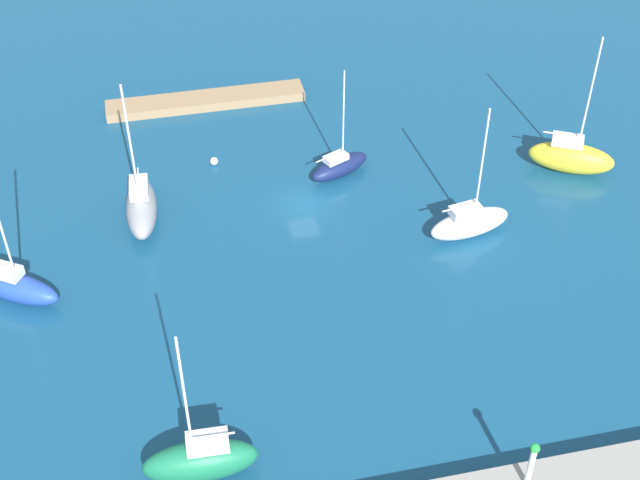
% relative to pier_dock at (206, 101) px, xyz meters
% --- Properties ---
extents(water, '(160.00, 160.00, 0.00)m').
position_rel_pier_dock_xyz_m(water, '(-6.15, 17.75, -0.45)').
color(water, navy).
rests_on(water, ground).
extents(pier_dock, '(19.29, 2.89, 0.90)m').
position_rel_pier_dock_xyz_m(pier_dock, '(0.00, 0.00, 0.00)').
color(pier_dock, '#997A56').
rests_on(pier_dock, ground).
extents(harbor_beacon, '(0.56, 0.56, 3.73)m').
position_rel_pier_dock_xyz_m(harbor_beacon, '(-13.34, 48.41, 3.09)').
color(harbor_beacon, silver).
rests_on(harbor_beacon, breakwater).
extents(sailboat_white_center_basin, '(7.22, 3.32, 11.86)m').
position_rel_pier_dock_xyz_m(sailboat_white_center_basin, '(-18.42, 24.37, 0.84)').
color(sailboat_white_center_basin, white).
rests_on(sailboat_white_center_basin, water).
extents(sailboat_yellow_lone_north, '(7.67, 5.62, 13.11)m').
position_rel_pier_dock_xyz_m(sailboat_yellow_lone_north, '(-30.07, 17.94, 1.08)').
color(sailboat_yellow_lone_north, yellow).
rests_on(sailboat_yellow_lone_north, water).
extents(sailboat_gray_mid_basin, '(2.93, 7.84, 13.02)m').
position_rel_pier_dock_xyz_m(sailboat_gray_mid_basin, '(7.22, 16.75, 0.94)').
color(sailboat_gray_mid_basin, gray).
rests_on(sailboat_gray_mid_basin, water).
extents(sailboat_green_along_channel, '(7.15, 2.73, 12.27)m').
position_rel_pier_dock_xyz_m(sailboat_green_along_channel, '(5.28, 42.66, 1.03)').
color(sailboat_green_along_channel, '#19724C').
rests_on(sailboat_green_along_channel, water).
extents(sailboat_navy_east_end, '(6.09, 4.14, 10.28)m').
position_rel_pier_dock_xyz_m(sailboat_navy_east_end, '(-10.11, 14.17, 0.54)').
color(sailboat_navy_east_end, '#141E4C').
rests_on(sailboat_navy_east_end, water).
extents(sailboat_blue_outer_mooring, '(7.37, 5.77, 12.55)m').
position_rel_pier_dock_xyz_m(sailboat_blue_outer_mooring, '(17.03, 24.10, 0.78)').
color(sailboat_blue_outer_mooring, '#2347B2').
rests_on(sailboat_blue_outer_mooring, water).
extents(mooring_buoy_white, '(0.73, 0.73, 0.73)m').
position_rel_pier_dock_xyz_m(mooring_buoy_white, '(0.49, 10.23, -0.09)').
color(mooring_buoy_white, white).
rests_on(mooring_buoy_white, water).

